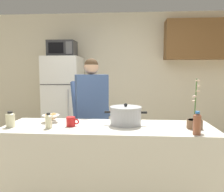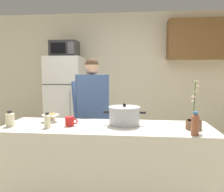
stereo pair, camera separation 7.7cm
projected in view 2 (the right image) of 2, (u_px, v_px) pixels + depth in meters
back_wall_unit at (134, 74)px, 4.50m from camera, size 6.00×0.48×2.60m
kitchen_island at (107, 169)px, 2.39m from camera, size 2.13×0.68×0.92m
refrigerator at (66, 104)px, 4.27m from camera, size 0.64×0.68×1.74m
microwave at (65, 49)px, 4.15m from camera, size 0.48×0.37×0.28m
person_near_pot at (92, 105)px, 3.09m from camera, size 0.60×0.54×1.65m
cooking_pot at (124, 116)px, 2.39m from camera, size 0.44×0.33×0.23m
coffee_mug at (70, 121)px, 2.34m from camera, size 0.13×0.09×0.10m
bread_bowl at (50, 117)px, 2.53m from camera, size 0.19×0.19×0.10m
bottle_near_edge at (10, 119)px, 2.32m from camera, size 0.09×0.09×0.16m
bottle_mid_counter at (195, 124)px, 1.99m from camera, size 0.07×0.07×0.21m
bottle_far_corner at (47, 120)px, 2.26m from camera, size 0.07×0.07×0.15m
potted_orchid at (194, 122)px, 2.21m from camera, size 0.15×0.15×0.49m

